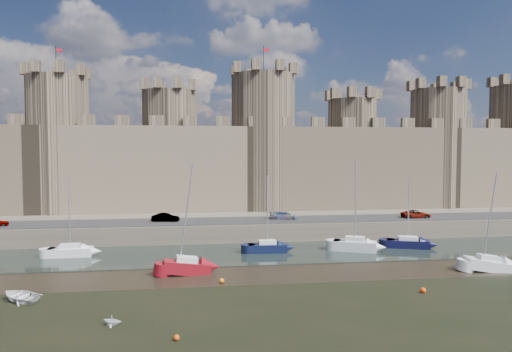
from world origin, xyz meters
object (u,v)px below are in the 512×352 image
object	(u,v)px
sailboat_5	(489,264)
car_3	(416,214)
sailboat_3	(408,243)
sailboat_4	(187,266)
car_1	(165,218)
sailboat_1	(267,247)
car_2	(284,215)
sailboat_0	(70,251)
sailboat_2	(355,244)

from	to	relation	value
sailboat_5	car_3	bearing A→B (deg)	93.75
car_3	sailboat_3	bearing A→B (deg)	152.26
car_3	sailboat_4	world-z (taller)	sailboat_4
sailboat_3	sailboat_5	size ratio (longest dim) A/B	0.89
car_1	sailboat_1	xyz separation A→B (m)	(12.89, -10.18, -2.37)
car_1	sailboat_3	size ratio (longest dim) A/B	0.41
car_2	sailboat_4	bearing A→B (deg)	154.89
car_3	sailboat_1	world-z (taller)	sailboat_1
sailboat_4	car_1	bearing A→B (deg)	92.07
car_1	sailboat_1	bearing A→B (deg)	-119.36
car_3	sailboat_4	size ratio (longest dim) A/B	0.39
car_3	sailboat_0	size ratio (longest dim) A/B	0.46
sailboat_3	car_3	bearing A→B (deg)	77.29
car_1	sailboat_0	distance (m)	14.18
car_3	sailboat_2	distance (m)	16.19
car_1	car_2	distance (m)	16.94
car_2	sailboat_0	bearing A→B (deg)	120.06
car_2	sailboat_0	world-z (taller)	sailboat_0
car_1	sailboat_2	size ratio (longest dim) A/B	0.34
sailboat_0	sailboat_3	xyz separation A→B (m)	(41.55, -0.51, -0.02)
sailboat_0	sailboat_1	distance (m)	23.31
sailboat_1	sailboat_2	distance (m)	10.91
car_3	sailboat_1	xyz separation A→B (m)	(-23.72, -9.01, -2.34)
car_2	sailboat_0	size ratio (longest dim) A/B	0.45
car_1	sailboat_3	bearing A→B (deg)	-98.60
car_1	sailboat_5	xyz separation A→B (m)	(34.36, -21.47, -2.39)
car_3	sailboat_1	distance (m)	25.49
sailboat_2	car_3	bearing A→B (deg)	60.67
car_3	sailboat_2	bearing A→B (deg)	131.27
car_1	sailboat_4	distance (m)	18.99
car_1	sailboat_5	world-z (taller)	sailboat_5
car_3	sailboat_1	bearing A→B (deg)	115.24
sailboat_3	sailboat_4	distance (m)	29.15
sailboat_0	sailboat_3	size ratio (longest dim) A/B	1.02
car_3	sailboat_1	size ratio (longest dim) A/B	0.46
sailboat_4	car_3	bearing A→B (deg)	19.47
car_1	sailboat_3	distance (m)	32.76
car_1	sailboat_1	distance (m)	16.59
car_2	sailboat_5	distance (m)	27.83
sailboat_0	sailboat_5	distance (m)	46.38
car_1	car_2	bearing A→B (deg)	-80.70
sailboat_2	sailboat_1	bearing A→B (deg)	-159.31
sailboat_3	sailboat_4	xyz separation A→B (m)	(-27.82, -8.71, 0.08)
sailboat_0	sailboat_4	bearing A→B (deg)	-34.77
car_3	sailboat_3	distance (m)	10.53
sailboat_1	sailboat_5	size ratio (longest dim) A/B	0.92
sailboat_3	sailboat_2	bearing A→B (deg)	-153.32
sailboat_0	sailboat_3	world-z (taller)	sailboat_0
sailboat_2	car_1	bearing A→B (deg)	179.46
sailboat_0	sailboat_2	size ratio (longest dim) A/B	0.83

